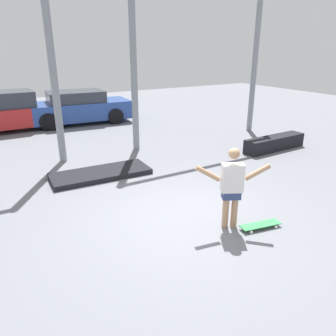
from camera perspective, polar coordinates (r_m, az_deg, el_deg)
The scene contains 8 objects.
ground_plane at distance 6.36m, azimuth 3.02°, elevation -8.85°, with size 36.00×36.00×0.00m, color slate.
skateboarder at distance 5.84m, azimuth 11.06°, elevation -2.90°, with size 1.22×0.67×1.50m.
skateboard at distance 6.26m, azimuth 15.79°, elevation -9.51°, with size 0.80×0.35×0.08m.
grind_box at distance 10.97m, azimuth 18.04°, elevation 4.16°, with size 2.27×0.49×0.43m, color black.
manual_pad at distance 8.50m, azimuth -11.61°, elevation -0.96°, with size 2.46×0.98×0.13m, color black.
canopy_support_right at distance 11.39m, azimuth 5.86°, elevation 21.19°, with size 5.07×0.20×5.37m.
parked_car_red at distance 14.25m, azimuth -26.24°, elevation 8.73°, with size 4.12×1.86×1.50m.
parked_car_blue at distance 14.61m, azimuth -15.12°, elevation 10.15°, with size 4.20×2.13×1.36m.
Camera 1 is at (-3.10, -4.60, 3.11)m, focal length 35.00 mm.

